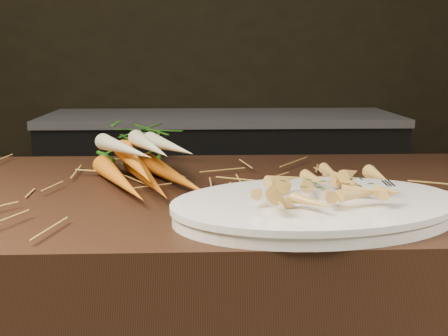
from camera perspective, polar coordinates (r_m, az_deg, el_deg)
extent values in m
cube|color=black|center=(3.26, -5.98, 15.93)|extent=(5.00, 0.04, 2.80)
cube|color=black|center=(3.02, -0.26, -2.81)|extent=(1.80, 0.60, 0.80)
cube|color=#99999E|center=(2.94, -0.27, 5.14)|extent=(1.82, 0.62, 0.04)
cone|color=orange|center=(1.06, -10.49, -1.26)|extent=(0.16, 0.31, 0.04)
cone|color=orange|center=(1.07, -7.77, -1.05)|extent=(0.13, 0.32, 0.04)
cone|color=orange|center=(1.08, -5.11, -0.85)|extent=(0.17, 0.31, 0.04)
cone|color=orange|center=(1.05, -9.03, 0.48)|extent=(0.12, 0.32, 0.04)
cone|color=beige|center=(1.06, -10.11, 1.96)|extent=(0.16, 0.29, 0.05)
cone|color=beige|center=(1.06, -7.56, 2.24)|extent=(0.12, 0.30, 0.05)
cone|color=beige|center=(1.08, -5.61, 2.25)|extent=(0.13, 0.29, 0.05)
ellipsoid|color=#247215|center=(1.33, -10.42, 2.92)|extent=(0.27, 0.32, 0.10)
cube|color=silver|center=(0.95, 18.94, -2.92)|extent=(0.03, 0.17, 0.00)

